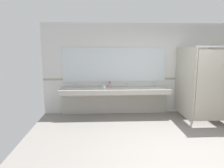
% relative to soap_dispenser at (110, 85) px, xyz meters
% --- Properties ---
extents(ground_plane, '(6.79, 5.47, 0.10)m').
position_rel_soap_dispenser_xyz_m(ground_plane, '(1.42, -2.30, -0.94)').
color(ground_plane, gray).
extents(wall_back, '(6.79, 0.12, 2.69)m').
position_rel_soap_dispenser_xyz_m(wall_back, '(1.42, 0.19, 0.45)').
color(wall_back, silver).
rests_on(wall_back, ground_plane).
extents(wall_back_tile_band, '(6.79, 0.01, 0.06)m').
position_rel_soap_dispenser_xyz_m(wall_back_tile_band, '(1.42, 0.13, 0.16)').
color(wall_back_tile_band, '#9E937F').
rests_on(wall_back_tile_band, wall_back).
extents(vanity_counter, '(3.16, 0.57, 0.93)m').
position_rel_soap_dispenser_xyz_m(vanity_counter, '(0.15, -0.09, -0.29)').
color(vanity_counter, '#B2ADA3').
rests_on(vanity_counter, ground_plane).
extents(mirror_panel, '(3.06, 0.02, 1.02)m').
position_rel_soap_dispenser_xyz_m(mirror_panel, '(0.15, 0.12, 0.58)').
color(mirror_panel, silver).
rests_on(mirror_panel, wall_back).
extents(bathroom_stalls, '(2.02, 1.33, 2.03)m').
position_rel_soap_dispenser_xyz_m(bathroom_stalls, '(3.00, -0.75, 0.16)').
color(bathroom_stalls, '#B2AD9E').
rests_on(bathroom_stalls, ground_plane).
extents(soap_dispenser, '(0.07, 0.07, 0.18)m').
position_rel_soap_dispenser_xyz_m(soap_dispenser, '(0.00, 0.00, 0.00)').
color(soap_dispenser, '#D899B2').
rests_on(soap_dispenser, vanity_counter).
extents(paper_cup, '(0.07, 0.07, 0.10)m').
position_rel_soap_dispenser_xyz_m(paper_cup, '(-0.16, -0.25, -0.03)').
color(paper_cup, white).
rests_on(paper_cup, vanity_counter).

